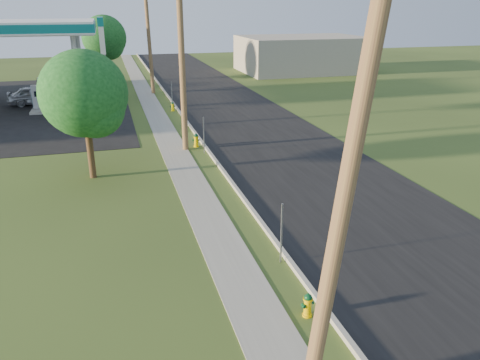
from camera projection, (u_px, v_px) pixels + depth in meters
name	position (u px, v px, depth m)	size (l,w,h in m)	color
ground_plane	(334.00, 354.00, 10.80)	(140.00, 140.00, 0.00)	#34461D
road	(324.00, 184.00, 20.94)	(8.00, 120.00, 0.02)	black
curb	(239.00, 192.00, 19.90)	(0.15, 120.00, 0.15)	#9F9D92
sidewalk	(198.00, 198.00, 19.48)	(1.50, 120.00, 0.03)	gray
utility_pole_near	(348.00, 177.00, 8.05)	(1.40, 0.32, 9.48)	brown
utility_pole_mid	(182.00, 58.00, 24.20)	(1.40, 0.32, 9.80)	brown
utility_pole_far	(149.00, 38.00, 40.46)	(1.40, 0.32, 9.50)	brown
sign_post_near	(282.00, 234.00, 14.29)	(0.05, 0.04, 2.00)	gray
sign_post_mid	(204.00, 136.00, 24.91)	(0.05, 0.04, 2.00)	gray
sign_post_far	(172.00, 95.00, 35.90)	(0.05, 0.04, 2.00)	gray
fuel_pump_ne	(39.00, 101.00, 35.14)	(1.20, 3.20, 1.90)	#9F9D92
fuel_pump_se	(45.00, 92.00, 38.74)	(1.20, 3.20, 1.90)	#9F9D92
price_pylon	(102.00, 42.00, 27.99)	(0.34, 2.04, 6.85)	gray
distant_building	(302.00, 54.00, 55.17)	(14.00, 10.00, 4.00)	gray
tree_verge	(86.00, 97.00, 20.45)	(3.83, 3.83, 5.81)	#3D271A
tree_lot	(105.00, 39.00, 46.65)	(4.35, 4.35, 6.60)	#3D271A
hydrant_near	(308.00, 305.00, 12.01)	(0.36, 0.32, 0.69)	#EFBD00
hydrant_mid	(196.00, 140.00, 26.31)	(0.40, 0.36, 0.78)	#EEC602
hydrant_far	(173.00, 106.00, 35.13)	(0.37, 0.33, 0.70)	#F9E105
car_silver	(37.00, 95.00, 37.24)	(1.76, 4.36, 1.49)	#AEB1B6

